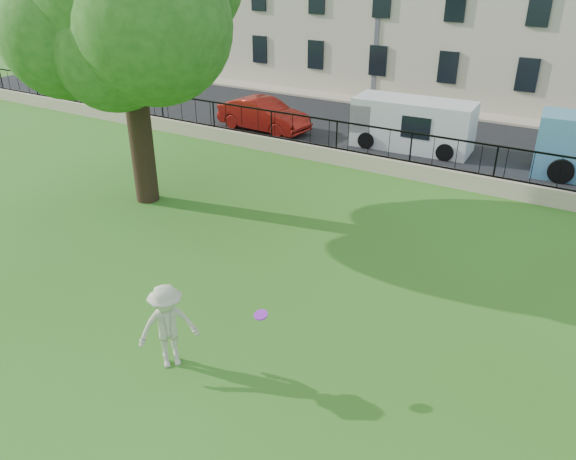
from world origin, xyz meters
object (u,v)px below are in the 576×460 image
Objects in this scene: man at (168,327)px; red_sedan at (264,115)px; white_van at (413,124)px; frisbee at (261,315)px.

man is 0.41× the size of red_sedan.
man is 0.37× the size of white_van.
red_sedan is (-7.59, 14.95, -0.18)m from man.
frisbee is at bearing -83.76° from white_van.
white_van is at bearing -76.88° from red_sedan.
man reaches higher than frisbee.
red_sedan reaches higher than frisbee.
white_van is at bearing 41.93° from man.
white_van is (-0.75, 15.95, 0.11)m from man.
man is at bearing -148.30° from red_sedan.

